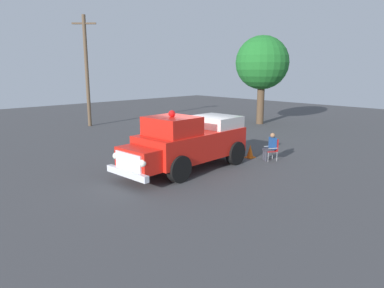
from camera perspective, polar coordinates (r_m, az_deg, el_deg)
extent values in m
plane|color=#424244|center=(15.56, 0.12, -3.59)|extent=(60.00, 60.00, 0.00)
cylinder|color=black|center=(13.28, -2.05, -4.02)|extent=(0.37, 1.05, 1.04)
cylinder|color=black|center=(14.72, -7.53, -2.51)|extent=(0.37, 1.05, 1.04)
cylinder|color=black|center=(15.85, 6.99, -1.45)|extent=(0.37, 1.05, 1.04)
cylinder|color=black|center=(17.08, 1.59, -0.39)|extent=(0.37, 1.05, 1.04)
cube|color=red|center=(15.04, 0.00, -0.02)|extent=(2.33, 4.99, 1.10)
cube|color=red|center=(13.20, -8.53, -2.44)|extent=(1.80, 0.98, 0.84)
cube|color=red|center=(14.08, -3.22, 2.86)|extent=(1.98, 1.79, 0.76)
cube|color=silver|center=(16.05, 3.81, 3.44)|extent=(2.04, 1.79, 0.60)
cube|color=silver|center=(12.94, -10.10, -2.79)|extent=(1.44, 0.19, 0.64)
cube|color=silver|center=(13.00, -10.38, -4.66)|extent=(2.25, 0.31, 0.24)
sphere|color=white|center=(12.32, -7.94, -3.09)|extent=(0.27, 0.27, 0.26)
sphere|color=white|center=(13.54, -12.08, -1.87)|extent=(0.27, 0.27, 0.26)
sphere|color=red|center=(14.01, -3.24, 4.88)|extent=(0.29, 0.29, 0.28)
cylinder|color=black|center=(19.26, -1.15, 0.49)|extent=(0.27, 0.68, 0.68)
cylinder|color=black|center=(20.48, -4.24, 1.16)|extent=(0.27, 0.68, 0.68)
cylinder|color=black|center=(21.28, 4.64, 1.56)|extent=(0.27, 0.68, 0.68)
cylinder|color=black|center=(22.39, 1.52, 2.12)|extent=(0.27, 0.68, 0.68)
cube|color=black|center=(20.77, 0.29, 2.13)|extent=(1.84, 4.22, 0.64)
cube|color=black|center=(19.75, -2.76, 2.66)|extent=(1.65, 1.42, 0.20)
cube|color=black|center=(20.89, 0.89, 3.74)|extent=(1.58, 1.91, 0.56)
cube|color=silver|center=(19.39, -4.38, 0.72)|extent=(1.90, 0.18, 0.20)
cylinder|color=#B7BABF|center=(16.62, 12.12, -2.07)|extent=(0.04, 0.04, 0.44)
cylinder|color=#B7BABF|center=(17.00, 11.47, -1.72)|extent=(0.04, 0.04, 0.44)
cylinder|color=#B7BABF|center=(16.82, 13.47, -1.96)|extent=(0.04, 0.04, 0.44)
cylinder|color=#B7BABF|center=(17.19, 12.79, -1.62)|extent=(0.04, 0.04, 0.44)
cube|color=#B21E1E|center=(16.85, 12.50, -1.07)|extent=(0.65, 0.65, 0.04)
cube|color=#B21E1E|center=(16.90, 13.27, -0.08)|extent=(0.44, 0.27, 0.56)
cube|color=#B7BABF|center=(16.61, 12.89, -0.69)|extent=(0.25, 0.40, 0.03)
cube|color=#B7BABF|center=(17.03, 12.16, -0.35)|extent=(0.25, 0.40, 0.03)
cylinder|color=#B7BABF|center=(17.58, 3.49, -1.05)|extent=(0.03, 0.03, 0.44)
cylinder|color=#B7BABF|center=(17.81, 4.71, -0.90)|extent=(0.03, 0.03, 0.44)
cylinder|color=#B7BABF|center=(17.22, 4.25, -1.34)|extent=(0.03, 0.03, 0.44)
cylinder|color=#B7BABF|center=(17.45, 5.48, -1.18)|extent=(0.03, 0.03, 0.44)
cube|color=orange|center=(17.46, 4.49, -0.36)|extent=(0.60, 0.60, 0.04)
cube|color=orange|center=(17.20, 4.93, 0.41)|extent=(0.17, 0.47, 0.56)
cube|color=#B7BABF|center=(17.30, 3.83, 0.09)|extent=(0.43, 0.16, 0.03)
cube|color=#B7BABF|center=(17.55, 5.17, 0.24)|extent=(0.43, 0.16, 0.03)
cylinder|color=#383842|center=(16.70, 11.78, -1.96)|extent=(0.18, 0.18, 0.45)
cylinder|color=#383842|center=(16.88, 11.48, -1.81)|extent=(0.18, 0.18, 0.45)
cube|color=#383842|center=(16.71, 12.31, -0.98)|extent=(0.35, 0.46, 0.13)
cube|color=#383842|center=(16.88, 12.01, -0.83)|extent=(0.35, 0.46, 0.13)
cube|color=#1E478C|center=(16.82, 12.82, 0.13)|extent=(0.46, 0.39, 0.54)
sphere|color=#9E704C|center=(16.74, 12.81, 1.37)|extent=(0.30, 0.30, 0.22)
cylinder|color=brown|center=(27.89, 10.94, 6.51)|extent=(0.55, 0.55, 3.23)
sphere|color=#217229|center=(27.78, 11.19, 12.70)|extent=(3.98, 3.98, 3.98)
cylinder|color=brown|center=(27.31, -16.52, 11.04)|extent=(0.26, 0.26, 7.90)
cube|color=brown|center=(27.48, -16.95, 18.03)|extent=(1.26, 1.32, 0.12)
cube|color=orange|center=(17.25, 9.28, -2.13)|extent=(0.40, 0.40, 0.04)
cone|color=orange|center=(17.18, 9.32, -1.10)|extent=(0.32, 0.32, 0.60)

